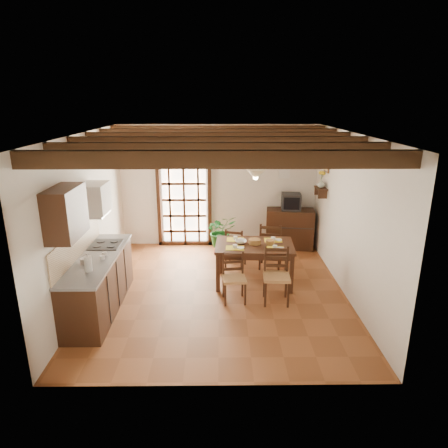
{
  "coord_description": "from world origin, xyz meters",
  "views": [
    {
      "loc": [
        0.03,
        -6.54,
        3.33
      ],
      "look_at": [
        0.1,
        0.4,
        1.15
      ],
      "focal_mm": 32.0,
      "sensor_mm": 36.0,
      "label": 1
    }
  ],
  "objects_px": {
    "kitchen_counter": "(99,282)",
    "chair_near_left": "(234,287)",
    "chair_far_right": "(270,254)",
    "chair_near_right": "(276,286)",
    "sideboard": "(290,229)",
    "crt_tv": "(291,202)",
    "dining_table": "(254,249)",
    "pendant_lamp": "(256,173)",
    "potted_plant": "(221,230)",
    "chair_far_left": "(235,255)"
  },
  "relations": [
    {
      "from": "chair_near_left",
      "to": "chair_far_right",
      "type": "bearing_deg",
      "value": 55.36
    },
    {
      "from": "chair_far_right",
      "to": "chair_near_left",
      "type": "bearing_deg",
      "value": 73.98
    },
    {
      "from": "chair_near_left",
      "to": "crt_tv",
      "type": "distance_m",
      "value": 3.04
    },
    {
      "from": "chair_near_left",
      "to": "chair_far_right",
      "type": "height_order",
      "value": "chair_far_right"
    },
    {
      "from": "kitchen_counter",
      "to": "chair_near_right",
      "type": "relative_size",
      "value": 2.36
    },
    {
      "from": "chair_near_right",
      "to": "chair_far_right",
      "type": "height_order",
      "value": "chair_far_right"
    },
    {
      "from": "chair_near_left",
      "to": "crt_tv",
      "type": "height_order",
      "value": "crt_tv"
    },
    {
      "from": "chair_near_right",
      "to": "pendant_lamp",
      "type": "xyz_separation_m",
      "value": [
        -0.31,
        0.85,
        1.78
      ]
    },
    {
      "from": "chair_far_right",
      "to": "sideboard",
      "type": "xyz_separation_m",
      "value": [
        0.58,
        1.17,
        0.15
      ]
    },
    {
      "from": "crt_tv",
      "to": "chair_near_right",
      "type": "bearing_deg",
      "value": -99.31
    },
    {
      "from": "chair_near_left",
      "to": "sideboard",
      "type": "relative_size",
      "value": 0.78
    },
    {
      "from": "dining_table",
      "to": "chair_far_left",
      "type": "distance_m",
      "value": 0.91
    },
    {
      "from": "dining_table",
      "to": "chair_near_right",
      "type": "xyz_separation_m",
      "value": [
        0.31,
        -0.75,
        -0.38
      ]
    },
    {
      "from": "crt_tv",
      "to": "dining_table",
      "type": "bearing_deg",
      "value": -112.71
    },
    {
      "from": "potted_plant",
      "to": "dining_table",
      "type": "bearing_deg",
      "value": -67.31
    },
    {
      "from": "chair_far_left",
      "to": "dining_table",
      "type": "bearing_deg",
      "value": 130.03
    },
    {
      "from": "sideboard",
      "to": "potted_plant",
      "type": "height_order",
      "value": "potted_plant"
    },
    {
      "from": "kitchen_counter",
      "to": "sideboard",
      "type": "relative_size",
      "value": 2.08
    },
    {
      "from": "chair_near_right",
      "to": "potted_plant",
      "type": "bearing_deg",
      "value": 115.85
    },
    {
      "from": "kitchen_counter",
      "to": "chair_far_right",
      "type": "xyz_separation_m",
      "value": [
        3.01,
        1.66,
        -0.17
      ]
    },
    {
      "from": "dining_table",
      "to": "pendant_lamp",
      "type": "relative_size",
      "value": 1.75
    },
    {
      "from": "crt_tv",
      "to": "pendant_lamp",
      "type": "relative_size",
      "value": 0.55
    },
    {
      "from": "kitchen_counter",
      "to": "chair_far_left",
      "type": "distance_m",
      "value": 2.87
    },
    {
      "from": "chair_far_left",
      "to": "chair_near_right",
      "type": "bearing_deg",
      "value": 129.96
    },
    {
      "from": "chair_near_right",
      "to": "sideboard",
      "type": "height_order",
      "value": "chair_near_right"
    },
    {
      "from": "dining_table",
      "to": "chair_near_left",
      "type": "height_order",
      "value": "chair_near_left"
    },
    {
      "from": "kitchen_counter",
      "to": "chair_far_right",
      "type": "bearing_deg",
      "value": 28.81
    },
    {
      "from": "potted_plant",
      "to": "chair_near_left",
      "type": "bearing_deg",
      "value": -84.32
    },
    {
      "from": "chair_far_right",
      "to": "pendant_lamp",
      "type": "bearing_deg",
      "value": 70.25
    },
    {
      "from": "potted_plant",
      "to": "pendant_lamp",
      "type": "bearing_deg",
      "value": -65.85
    },
    {
      "from": "crt_tv",
      "to": "potted_plant",
      "type": "relative_size",
      "value": 0.25
    },
    {
      "from": "chair_far_right",
      "to": "sideboard",
      "type": "distance_m",
      "value": 1.31
    },
    {
      "from": "kitchen_counter",
      "to": "chair_near_right",
      "type": "xyz_separation_m",
      "value": [
        2.93,
        0.2,
        -0.17
      ]
    },
    {
      "from": "kitchen_counter",
      "to": "sideboard",
      "type": "height_order",
      "value": "kitchen_counter"
    },
    {
      "from": "pendant_lamp",
      "to": "dining_table",
      "type": "bearing_deg",
      "value": -90.0
    },
    {
      "from": "kitchen_counter",
      "to": "sideboard",
      "type": "xyz_separation_m",
      "value": [
        3.6,
        2.83,
        -0.01
      ]
    },
    {
      "from": "kitchen_counter",
      "to": "chair_near_left",
      "type": "bearing_deg",
      "value": 6.14
    },
    {
      "from": "kitchen_counter",
      "to": "chair_near_right",
      "type": "distance_m",
      "value": 2.94
    },
    {
      "from": "dining_table",
      "to": "crt_tv",
      "type": "height_order",
      "value": "crt_tv"
    },
    {
      "from": "chair_near_right",
      "to": "sideboard",
      "type": "xyz_separation_m",
      "value": [
        0.66,
        2.63,
        0.16
      ]
    },
    {
      "from": "kitchen_counter",
      "to": "dining_table",
      "type": "xyz_separation_m",
      "value": [
        2.62,
        0.95,
        0.2
      ]
    },
    {
      "from": "chair_near_left",
      "to": "potted_plant",
      "type": "relative_size",
      "value": 0.45
    },
    {
      "from": "chair_near_right",
      "to": "sideboard",
      "type": "distance_m",
      "value": 2.71
    },
    {
      "from": "chair_near_left",
      "to": "potted_plant",
      "type": "height_order",
      "value": "potted_plant"
    },
    {
      "from": "kitchen_counter",
      "to": "chair_far_right",
      "type": "distance_m",
      "value": 3.44
    },
    {
      "from": "chair_far_left",
      "to": "potted_plant",
      "type": "distance_m",
      "value": 0.84
    },
    {
      "from": "chair_far_left",
      "to": "potted_plant",
      "type": "xyz_separation_m",
      "value": [
        -0.3,
        0.73,
        0.3
      ]
    },
    {
      "from": "dining_table",
      "to": "crt_tv",
      "type": "bearing_deg",
      "value": 65.63
    },
    {
      "from": "potted_plant",
      "to": "kitchen_counter",
      "type": "bearing_deg",
      "value": -129.51
    },
    {
      "from": "kitchen_counter",
      "to": "sideboard",
      "type": "bearing_deg",
      "value": 38.15
    }
  ]
}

